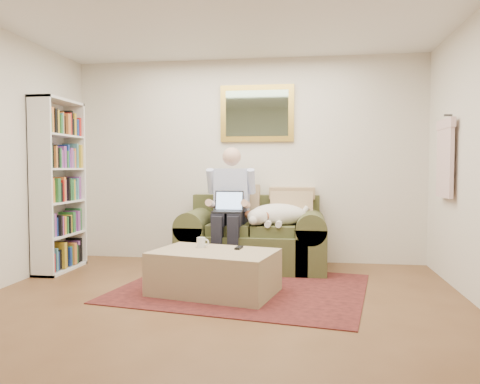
% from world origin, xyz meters
% --- Properties ---
extents(room_shell, '(4.51, 5.00, 2.61)m').
position_xyz_m(room_shell, '(0.00, 0.35, 1.30)').
color(room_shell, brown).
rests_on(room_shell, ground).
extents(rug, '(2.65, 2.26, 0.01)m').
position_xyz_m(rug, '(0.14, 1.09, 0.01)').
color(rug, black).
rests_on(rug, room_shell).
extents(sofa, '(1.73, 0.88, 1.04)m').
position_xyz_m(sofa, '(0.14, 2.03, 0.30)').
color(sofa, '#4C4C28').
rests_on(sofa, room_shell).
extents(seated_man, '(0.57, 0.81, 1.45)m').
position_xyz_m(seated_man, '(-0.12, 1.87, 0.73)').
color(seated_man, '#8C97D8').
rests_on(seated_man, sofa).
extents(laptop, '(0.34, 0.27, 0.24)m').
position_xyz_m(laptop, '(-0.12, 1.80, 0.76)').
color(laptop, black).
rests_on(laptop, seated_man).
extents(sleeping_dog, '(0.71, 0.45, 0.26)m').
position_xyz_m(sleeping_dog, '(0.45, 1.94, 0.66)').
color(sleeping_dog, white).
rests_on(sleeping_dog, sofa).
extents(ottoman, '(1.27, 0.96, 0.42)m').
position_xyz_m(ottoman, '(-0.10, 0.85, 0.21)').
color(ottoman, tan).
rests_on(ottoman, room_shell).
extents(coffee_mug, '(0.08, 0.08, 0.10)m').
position_xyz_m(coffee_mug, '(-0.27, 1.02, 0.47)').
color(coffee_mug, white).
rests_on(coffee_mug, ottoman).
extents(tv_remote, '(0.07, 0.16, 0.02)m').
position_xyz_m(tv_remote, '(0.12, 1.00, 0.43)').
color(tv_remote, black).
rests_on(tv_remote, ottoman).
extents(bookshelf, '(0.28, 0.80, 2.00)m').
position_xyz_m(bookshelf, '(-2.10, 1.60, 1.00)').
color(bookshelf, white).
rests_on(bookshelf, room_shell).
extents(wall_mirror, '(0.94, 0.04, 0.72)m').
position_xyz_m(wall_mirror, '(0.14, 2.47, 1.90)').
color(wall_mirror, gold).
rests_on(wall_mirror, room_shell).
extents(hanging_shirt, '(0.06, 0.52, 0.90)m').
position_xyz_m(hanging_shirt, '(2.19, 1.60, 1.35)').
color(hanging_shirt, beige).
rests_on(hanging_shirt, room_shell).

